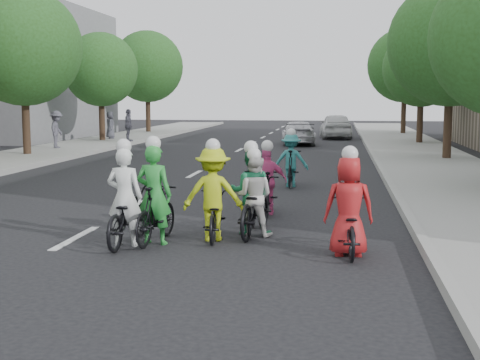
% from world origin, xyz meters
% --- Properties ---
extents(ground, '(120.00, 120.00, 0.00)m').
position_xyz_m(ground, '(0.00, 0.00, 0.00)').
color(ground, black).
rests_on(ground, ground).
extents(curb_left, '(0.18, 80.00, 0.18)m').
position_xyz_m(curb_left, '(-6.05, 10.00, 0.09)').
color(curb_left, '#999993').
rests_on(curb_left, ground).
extents(sidewalk_right, '(4.00, 80.00, 0.15)m').
position_xyz_m(sidewalk_right, '(8.00, 10.00, 0.07)').
color(sidewalk_right, gray).
rests_on(sidewalk_right, ground).
extents(curb_right, '(0.18, 80.00, 0.18)m').
position_xyz_m(curb_right, '(6.05, 10.00, 0.09)').
color(curb_right, '#999993').
rests_on(curb_right, ground).
extents(bldg_sw, '(10.00, 14.00, 8.00)m').
position_xyz_m(bldg_sw, '(-16.00, 28.00, 4.00)').
color(bldg_sw, slate).
rests_on(bldg_sw, ground).
extents(tree_l_3, '(4.80, 4.80, 6.93)m').
position_xyz_m(tree_l_3, '(-8.20, 15.00, 4.52)').
color(tree_l_3, black).
rests_on(tree_l_3, ground).
extents(tree_l_4, '(4.00, 4.00, 5.97)m').
position_xyz_m(tree_l_4, '(-8.20, 24.00, 3.96)').
color(tree_l_4, black).
rests_on(tree_l_4, ground).
extents(tree_l_5, '(4.80, 4.80, 6.93)m').
position_xyz_m(tree_l_5, '(-8.20, 33.00, 4.52)').
color(tree_l_5, black).
rests_on(tree_l_5, ground).
extents(tree_r_1, '(4.80, 4.80, 6.93)m').
position_xyz_m(tree_r_1, '(8.80, 15.60, 4.52)').
color(tree_r_1, black).
rests_on(tree_r_1, ground).
extents(tree_r_2, '(4.00, 4.00, 5.97)m').
position_xyz_m(tree_r_2, '(8.80, 24.60, 3.96)').
color(tree_r_2, black).
rests_on(tree_r_2, ground).
extents(tree_r_3, '(4.80, 4.80, 6.93)m').
position_xyz_m(tree_r_3, '(8.80, 33.60, 4.52)').
color(tree_r_3, black).
rests_on(tree_r_3, ground).
extents(cyclist_0, '(0.71, 1.89, 1.82)m').
position_xyz_m(cyclist_0, '(1.08, -0.37, 0.59)').
color(cyclist_0, black).
rests_on(cyclist_0, ground).
extents(cyclist_1, '(0.79, 1.54, 1.73)m').
position_xyz_m(cyclist_1, '(3.06, 0.83, 0.65)').
color(cyclist_1, black).
rests_on(cyclist_1, ground).
extents(cyclist_2, '(1.11, 1.62, 1.79)m').
position_xyz_m(cyclist_2, '(2.47, 0.25, 0.67)').
color(cyclist_2, black).
rests_on(cyclist_2, ground).
extents(cyclist_3, '(0.88, 1.61, 1.60)m').
position_xyz_m(cyclist_3, '(3.13, 2.96, 0.59)').
color(cyclist_3, black).
rests_on(cyclist_3, ground).
extents(cyclist_4, '(0.82, 1.70, 1.75)m').
position_xyz_m(cyclist_4, '(4.80, -0.55, 0.61)').
color(cyclist_4, black).
rests_on(cyclist_4, ground).
extents(cyclist_5, '(0.69, 1.72, 1.86)m').
position_xyz_m(cyclist_5, '(1.53, -0.16, 0.64)').
color(cyclist_5, black).
rests_on(cyclist_5, ground).
extents(cyclist_6, '(0.90, 2.03, 1.61)m').
position_xyz_m(cyclist_6, '(3.13, 0.76, 0.59)').
color(cyclist_6, black).
rests_on(cyclist_6, ground).
extents(cyclist_7, '(0.96, 1.74, 1.64)m').
position_xyz_m(cyclist_7, '(3.32, 7.47, 0.64)').
color(cyclist_7, black).
rests_on(cyclist_7, ground).
extents(follow_car_lead, '(2.10, 4.34, 1.22)m').
position_xyz_m(follow_car_lead, '(2.53, 24.11, 0.61)').
color(follow_car_lead, silver).
rests_on(follow_car_lead, ground).
extents(follow_car_trail, '(2.10, 4.56, 1.52)m').
position_xyz_m(follow_car_trail, '(4.46, 29.83, 0.76)').
color(follow_car_trail, silver).
rests_on(follow_car_trail, ground).
extents(spectator_0, '(0.76, 1.17, 1.71)m').
position_xyz_m(spectator_0, '(-8.26, 18.16, 1.00)').
color(spectator_0, '#555361').
rests_on(spectator_0, sidewalk_left).
extents(spectator_1, '(0.54, 1.05, 1.72)m').
position_xyz_m(spectator_1, '(-6.30, 22.74, 1.01)').
color(spectator_1, '#565563').
rests_on(spectator_1, sidewalk_left).
extents(spectator_2, '(0.67, 0.85, 1.54)m').
position_xyz_m(spectator_2, '(-8.16, 25.19, 0.92)').
color(spectator_2, '#484954').
rests_on(spectator_2, sidewalk_left).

